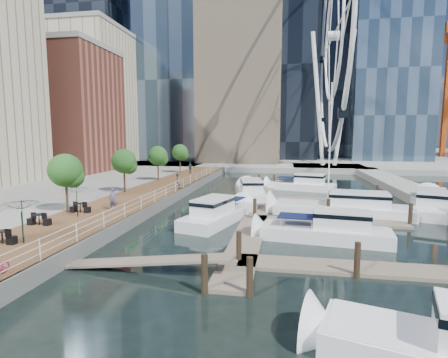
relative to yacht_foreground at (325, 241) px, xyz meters
name	(u,v)px	position (x,y,z in m)	size (l,w,h in m)	color
ground	(195,248)	(-8.12, -3.05, 0.00)	(520.00, 520.00, 0.00)	black
boardwalk	(150,196)	(-17.12, 11.95, 0.50)	(6.00, 60.00, 1.00)	brown
seawall	(176,196)	(-14.12, 11.95, 0.50)	(0.25, 60.00, 1.00)	#595954
land_far	(270,154)	(-8.12, 98.95, 0.50)	(200.00, 114.00, 1.00)	gray
breakwater	(421,196)	(11.88, 16.95, 0.50)	(4.00, 60.00, 1.00)	gray
pier	(328,168)	(5.88, 48.95, 0.50)	(14.00, 12.00, 1.00)	gray
railing	(175,187)	(-14.22, 11.95, 1.52)	(0.10, 60.00, 1.05)	white
floating_docks	(314,211)	(-0.16, 6.93, 0.49)	(16.00, 34.00, 2.60)	#6D6051
midrise_condos	(22,92)	(-41.69, 23.77, 13.42)	(19.00, 67.00, 28.00)	#BCAD8E
ferris_wheel	(333,36)	(5.88, 48.95, 25.92)	(5.80, 45.60, 47.80)	white
street_trees	(124,161)	(-19.52, 10.95, 4.29)	(2.60, 42.60, 4.60)	#3F2B1C
cafe_tables	(22,228)	(-18.52, -5.05, 1.37)	(2.50, 13.70, 0.74)	black
yacht_foreground	(325,241)	(0.00, 0.00, 0.00)	(2.46, 9.19, 2.15)	silver
pedestrian_near	(113,199)	(-16.25, 2.11, 1.92)	(0.67, 0.44, 1.84)	#4A4A62
pedestrian_mid	(177,181)	(-14.62, 13.91, 1.93)	(0.90, 0.70, 1.86)	#7C6255
pedestrian_far	(190,168)	(-17.62, 30.22, 1.89)	(1.04, 0.43, 1.77)	#353E43
moored_yachts	(332,214)	(1.51, 8.46, 0.00)	(24.79, 39.82, 11.50)	white
cafe_seating	(30,215)	(-17.86, -5.12, 2.19)	(4.88, 11.10, 2.52)	#0F391D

